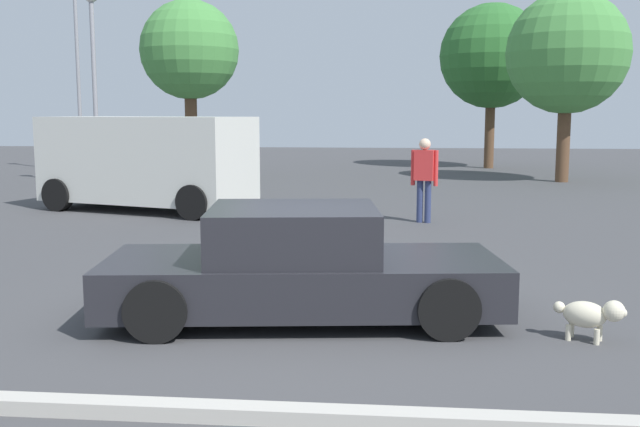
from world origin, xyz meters
The scene contains 11 objects.
ground_plane centered at (0.00, 0.00, 0.00)m, with size 80.00×80.00×0.00m, color #424244.
sedan_foreground centered at (0.04, 0.25, 0.57)m, with size 4.50×2.26×1.25m.
dog centered at (3.03, -0.32, 0.28)m, with size 0.65×0.43×0.45m.
van_white centered at (-4.61, 8.90, 1.18)m, with size 5.26×3.35×2.18m.
pedestrian centered at (1.73, 7.57, 1.05)m, with size 0.55×0.34×1.75m.
parking_curb centered at (0.00, -2.52, 0.06)m, with size 8.32×0.20×0.12m, color #B7B2A8.
light_post_mid centered at (-8.04, 14.32, 4.12)m, with size 0.44×0.44×6.01m.
light_post_far centered at (-10.80, 19.49, 4.85)m, with size 0.44×0.44×7.28m.
tree_back_left centered at (5.06, 22.96, 4.51)m, with size 4.20×4.20×6.63m.
tree_back_center centered at (6.67, 17.08, 4.16)m, with size 3.93×3.93×6.15m.
tree_back_right centered at (-5.85, 17.28, 4.36)m, with size 3.37×3.37×6.08m.
Camera 1 is at (1.02, -7.61, 2.27)m, focal length 41.00 mm.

